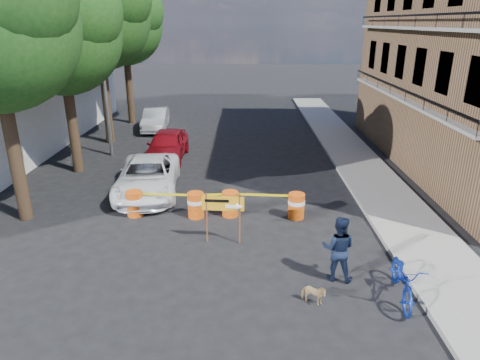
{
  "coord_description": "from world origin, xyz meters",
  "views": [
    {
      "loc": [
        0.71,
        -11.38,
        6.4
      ],
      "look_at": [
        0.6,
        2.37,
        1.3
      ],
      "focal_mm": 32.0,
      "sensor_mm": 36.0,
      "label": 1
    }
  ],
  "objects_px": {
    "barrel_far_right": "(296,205)",
    "sedan_silver": "(156,119)",
    "barrel_far_left": "(135,203)",
    "barrel_mid_right": "(230,203)",
    "bicycle": "(406,260)",
    "detour_sign": "(228,208)",
    "dog": "(313,294)",
    "barrel_mid_left": "(196,205)",
    "pedestrian": "(338,249)",
    "sedan_red": "(167,145)",
    "suv_white": "(148,177)"
  },
  "relations": [
    {
      "from": "detour_sign",
      "to": "barrel_far_left",
      "type": "bearing_deg",
      "value": 153.21
    },
    {
      "from": "barrel_mid_right",
      "to": "dog",
      "type": "distance_m",
      "value": 5.44
    },
    {
      "from": "pedestrian",
      "to": "sedan_red",
      "type": "xyz_separation_m",
      "value": [
        -6.2,
        10.39,
        -0.16
      ]
    },
    {
      "from": "barrel_mid_right",
      "to": "sedan_silver",
      "type": "bearing_deg",
      "value": 111.67
    },
    {
      "from": "barrel_far_right",
      "to": "sedan_red",
      "type": "bearing_deg",
      "value": 129.84
    },
    {
      "from": "pedestrian",
      "to": "sedan_silver",
      "type": "xyz_separation_m",
      "value": [
        -7.98,
        16.63,
        -0.23
      ]
    },
    {
      "from": "barrel_mid_left",
      "to": "pedestrian",
      "type": "relative_size",
      "value": 0.5
    },
    {
      "from": "pedestrian",
      "to": "barrel_mid_right",
      "type": "bearing_deg",
      "value": -37.7
    },
    {
      "from": "barrel_mid_right",
      "to": "suv_white",
      "type": "relative_size",
      "value": 0.18
    },
    {
      "from": "pedestrian",
      "to": "suv_white",
      "type": "distance_m",
      "value": 8.64
    },
    {
      "from": "barrel_mid_left",
      "to": "dog",
      "type": "distance_m",
      "value": 5.91
    },
    {
      "from": "barrel_far_right",
      "to": "sedan_silver",
      "type": "bearing_deg",
      "value": 119.64
    },
    {
      "from": "detour_sign",
      "to": "barrel_mid_right",
      "type": "bearing_deg",
      "value": 93.81
    },
    {
      "from": "barrel_far_right",
      "to": "bicycle",
      "type": "xyz_separation_m",
      "value": [
        2.05,
        -4.58,
        0.59
      ]
    },
    {
      "from": "barrel_far_right",
      "to": "sedan_red",
      "type": "distance_m",
      "value": 8.69
    },
    {
      "from": "sedan_red",
      "to": "sedan_silver",
      "type": "height_order",
      "value": "sedan_red"
    },
    {
      "from": "barrel_mid_left",
      "to": "barrel_far_right",
      "type": "distance_m",
      "value": 3.47
    },
    {
      "from": "barrel_mid_right",
      "to": "barrel_far_right",
      "type": "relative_size",
      "value": 1.0
    },
    {
      "from": "barrel_far_left",
      "to": "barrel_mid_right",
      "type": "distance_m",
      "value": 3.34
    },
    {
      "from": "barrel_mid_left",
      "to": "sedan_silver",
      "type": "xyz_separation_m",
      "value": [
        -3.87,
        12.86,
        0.19
      ]
    },
    {
      "from": "detour_sign",
      "to": "sedan_silver",
      "type": "relative_size",
      "value": 0.41
    },
    {
      "from": "dog",
      "to": "sedan_red",
      "type": "relative_size",
      "value": 0.15
    },
    {
      "from": "barrel_far_left",
      "to": "barrel_far_right",
      "type": "xyz_separation_m",
      "value": [
        5.62,
        -0.16,
        0.0
      ]
    },
    {
      "from": "barrel_far_left",
      "to": "suv_white",
      "type": "bearing_deg",
      "value": 89.22
    },
    {
      "from": "dog",
      "to": "sedan_silver",
      "type": "bearing_deg",
      "value": 46.96
    },
    {
      "from": "sedan_silver",
      "to": "detour_sign",
      "type": "bearing_deg",
      "value": -75.21
    },
    {
      "from": "detour_sign",
      "to": "suv_white",
      "type": "distance_m",
      "value": 5.27
    },
    {
      "from": "detour_sign",
      "to": "dog",
      "type": "height_order",
      "value": "detour_sign"
    },
    {
      "from": "dog",
      "to": "sedan_red",
      "type": "distance_m",
      "value": 12.72
    },
    {
      "from": "dog",
      "to": "barrel_mid_left",
      "type": "bearing_deg",
      "value": 59.17
    },
    {
      "from": "barrel_far_left",
      "to": "barrel_mid_right",
      "type": "xyz_separation_m",
      "value": [
        3.34,
        0.0,
        0.0
      ]
    },
    {
      "from": "barrel_mid_right",
      "to": "pedestrian",
      "type": "distance_m",
      "value": 4.88
    },
    {
      "from": "barrel_mid_left",
      "to": "barrel_far_right",
      "type": "bearing_deg",
      "value": -0.7
    },
    {
      "from": "barrel_far_left",
      "to": "pedestrian",
      "type": "relative_size",
      "value": 0.5
    },
    {
      "from": "dog",
      "to": "barrel_far_left",
      "type": "bearing_deg",
      "value": 72.5
    },
    {
      "from": "barrel_far_right",
      "to": "detour_sign",
      "type": "bearing_deg",
      "value": -141.42
    },
    {
      "from": "barrel_mid_left",
      "to": "detour_sign",
      "type": "xyz_separation_m",
      "value": [
        1.18,
        -1.87,
        0.71
      ]
    },
    {
      "from": "barrel_far_right",
      "to": "pedestrian",
      "type": "relative_size",
      "value": 0.5
    },
    {
      "from": "barrel_far_right",
      "to": "pedestrian",
      "type": "height_order",
      "value": "pedestrian"
    },
    {
      "from": "barrel_far_right",
      "to": "barrel_mid_left",
      "type": "bearing_deg",
      "value": 179.3
    },
    {
      "from": "detour_sign",
      "to": "sedan_silver",
      "type": "height_order",
      "value": "detour_sign"
    },
    {
      "from": "detour_sign",
      "to": "dog",
      "type": "relative_size",
      "value": 2.55
    },
    {
      "from": "suv_white",
      "to": "sedan_red",
      "type": "xyz_separation_m",
      "value": [
        0.02,
        4.41,
        0.04
      ]
    },
    {
      "from": "bicycle",
      "to": "sedan_silver",
      "type": "xyz_separation_m",
      "value": [
        -9.39,
        17.48,
        -0.4
      ]
    },
    {
      "from": "barrel_far_left",
      "to": "sedan_silver",
      "type": "height_order",
      "value": "sedan_silver"
    },
    {
      "from": "barrel_far_left",
      "to": "sedan_red",
      "type": "distance_m",
      "value": 6.51
    },
    {
      "from": "suv_white",
      "to": "sedan_silver",
      "type": "distance_m",
      "value": 10.79
    },
    {
      "from": "detour_sign",
      "to": "suv_white",
      "type": "xyz_separation_m",
      "value": [
        -3.3,
        4.08,
        -0.5
      ]
    },
    {
      "from": "bicycle",
      "to": "sedan_red",
      "type": "bearing_deg",
      "value": 132.17
    },
    {
      "from": "dog",
      "to": "sedan_red",
      "type": "xyz_separation_m",
      "value": [
        -5.42,
        11.5,
        0.46
      ]
    }
  ]
}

